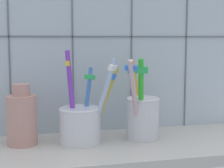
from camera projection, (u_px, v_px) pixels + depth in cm
name	position (u px, v px, depth cm)	size (l,w,h in cm)	color
counter_slab	(115.00, 149.00, 69.80)	(64.00, 22.00, 2.00)	#BCB7AD
tile_wall_back	(102.00, 36.00, 78.78)	(64.00, 2.20, 45.00)	#B2C1CC
toothbrush_cup_left	(81.00, 122.00, 70.12)	(11.66, 9.69, 17.72)	silver
toothbrush_cup_right	(142.00, 115.00, 72.74)	(8.44, 12.52, 16.26)	silver
ceramic_vase	(22.00, 118.00, 68.81)	(5.63, 5.63, 11.53)	tan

